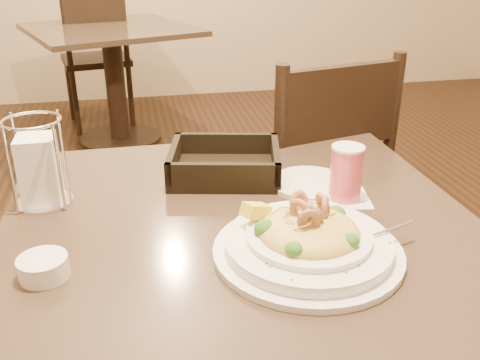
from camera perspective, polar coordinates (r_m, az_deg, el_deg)
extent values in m
cube|color=#4B3B2B|center=(1.02, 0.23, -5.30)|extent=(0.90, 0.90, 0.03)
cylinder|color=black|center=(3.56, -12.60, 4.38)|extent=(0.52, 0.52, 0.03)
cylinder|color=black|center=(3.46, -13.12, 9.72)|extent=(0.12, 0.12, 0.66)
cube|color=#4B3B2B|center=(3.39, -13.69, 15.33)|extent=(1.15, 1.15, 0.03)
cube|color=black|center=(1.72, 6.39, -1.87)|extent=(0.51, 0.51, 0.04)
cylinder|color=black|center=(2.05, 7.84, -4.75)|extent=(0.04, 0.04, 0.43)
cylinder|color=black|center=(1.90, -1.44, -7.05)|extent=(0.04, 0.04, 0.43)
cylinder|color=black|center=(1.81, 13.99, -9.75)|extent=(0.04, 0.04, 0.43)
cylinder|color=black|center=(1.64, 3.75, -13.05)|extent=(0.04, 0.04, 0.43)
cylinder|color=black|center=(1.59, 15.76, 4.85)|extent=(0.04, 0.04, 0.46)
cylinder|color=black|center=(1.39, 4.29, 2.93)|extent=(0.04, 0.04, 0.46)
cube|color=black|center=(1.45, 10.70, 7.67)|extent=(0.36, 0.11, 0.22)
cube|color=black|center=(3.81, -15.12, 12.27)|extent=(0.49, 0.49, 0.04)
cylinder|color=black|center=(4.06, -12.57, 9.84)|extent=(0.04, 0.04, 0.43)
cylinder|color=black|center=(4.03, -17.66, 9.13)|extent=(0.04, 0.04, 0.43)
cylinder|color=black|center=(3.72, -11.57, 8.58)|extent=(0.04, 0.04, 0.43)
cylinder|color=black|center=(3.68, -17.11, 7.80)|extent=(0.04, 0.04, 0.43)
cylinder|color=black|center=(3.62, -12.24, 15.96)|extent=(0.04, 0.04, 0.46)
cylinder|color=black|center=(3.58, -18.10, 15.23)|extent=(0.04, 0.04, 0.46)
cube|color=black|center=(3.58, -15.34, 17.19)|extent=(0.36, 0.09, 0.22)
cylinder|color=white|center=(0.92, 7.22, -7.58)|extent=(0.32, 0.32, 0.01)
cylinder|color=white|center=(0.92, 7.27, -6.73)|extent=(0.28, 0.28, 0.02)
cylinder|color=white|center=(0.91, 7.32, -5.91)|extent=(0.21, 0.21, 0.01)
ellipsoid|color=gold|center=(0.91, 7.34, -5.58)|extent=(0.17, 0.17, 0.06)
cube|color=yellow|center=(0.93, 1.69, -3.30)|extent=(0.06, 0.05, 0.04)
cube|color=silver|center=(0.95, 15.38, -5.25)|extent=(0.12, 0.04, 0.01)
cube|color=silver|center=(0.92, 11.73, -5.53)|extent=(0.03, 0.03, 0.00)
torus|color=gold|center=(0.90, 7.48, -4.82)|extent=(0.05, 0.05, 0.03)
torus|color=gold|center=(0.88, 7.61, -5.14)|extent=(0.04, 0.04, 0.02)
torus|color=gold|center=(0.90, 5.97, -4.92)|extent=(0.05, 0.04, 0.03)
torus|color=gold|center=(0.90, 7.58, -4.78)|extent=(0.04, 0.04, 0.01)
torus|color=gold|center=(0.91, 7.17, -4.07)|extent=(0.04, 0.05, 0.03)
torus|color=gold|center=(0.91, 4.25, -3.56)|extent=(0.04, 0.04, 0.02)
torus|color=gold|center=(0.89, 7.90, -5.32)|extent=(0.06, 0.05, 0.03)
torus|color=gold|center=(0.89, 9.48, -5.81)|extent=(0.03, 0.03, 0.02)
torus|color=gold|center=(0.89, 8.23, -4.45)|extent=(0.03, 0.03, 0.02)
torus|color=gold|center=(0.90, 5.91, -4.11)|extent=(0.04, 0.04, 0.03)
torus|color=gold|center=(0.93, 10.37, -4.41)|extent=(0.06, 0.06, 0.03)
torus|color=gold|center=(0.90, 7.97, -3.55)|extent=(0.06, 0.06, 0.03)
torus|color=gold|center=(0.92, 7.93, -4.38)|extent=(0.06, 0.06, 0.02)
torus|color=gold|center=(0.90, 8.84, -4.36)|extent=(0.04, 0.04, 0.00)
torus|color=gold|center=(0.92, 8.79, -3.78)|extent=(0.06, 0.05, 0.03)
torus|color=gold|center=(0.89, 6.89, -4.81)|extent=(0.03, 0.04, 0.03)
torus|color=gold|center=(0.88, 5.63, -4.08)|extent=(0.04, 0.04, 0.02)
torus|color=gold|center=(0.87, 6.72, -5.10)|extent=(0.05, 0.04, 0.04)
torus|color=gold|center=(0.90, 5.87, -4.64)|extent=(0.04, 0.04, 0.01)
torus|color=gold|center=(0.91, 3.63, -4.72)|extent=(0.05, 0.05, 0.01)
torus|color=gold|center=(0.92, 7.76, -4.50)|extent=(0.03, 0.03, 0.02)
torus|color=tan|center=(0.89, 6.37, -3.28)|extent=(0.04, 0.04, 0.04)
torus|color=tan|center=(0.90, 9.10, -2.96)|extent=(0.03, 0.04, 0.04)
torus|color=tan|center=(0.88, 7.15, -3.40)|extent=(0.04, 0.05, 0.04)
torus|color=tan|center=(0.91, 8.81, -2.53)|extent=(0.03, 0.04, 0.04)
torus|color=tan|center=(0.88, 7.82, -3.60)|extent=(0.05, 0.05, 0.04)
torus|color=tan|center=(0.91, 6.31, -2.37)|extent=(0.05, 0.04, 0.04)
torus|color=tan|center=(0.86, 7.34, -4.28)|extent=(0.04, 0.02, 0.04)
ellipsoid|color=#255513|center=(0.95, 10.17, -3.53)|extent=(0.04, 0.04, 0.03)
ellipsoid|color=#255513|center=(0.96, 6.27, -2.95)|extent=(0.03, 0.03, 0.03)
ellipsoid|color=#255513|center=(0.89, 2.72, -5.20)|extent=(0.04, 0.04, 0.03)
ellipsoid|color=#255513|center=(0.84, 5.81, -7.34)|extent=(0.03, 0.03, 0.02)
ellipsoid|color=#255513|center=(0.88, 11.64, -6.35)|extent=(0.03, 0.03, 0.02)
cube|color=#266619|center=(0.85, 12.61, -8.91)|extent=(0.00, 0.00, 0.00)
cube|color=#266619|center=(1.00, 4.42, -2.88)|extent=(0.00, 0.00, 0.00)
cube|color=#266619|center=(1.02, 7.99, -2.72)|extent=(0.00, 0.00, 0.00)
cube|color=#266619|center=(0.83, 11.29, -9.62)|extent=(0.00, 0.00, 0.00)
cube|color=#266619|center=(1.02, 5.97, -2.60)|extent=(0.00, 0.00, 0.00)
cube|color=#266619|center=(0.83, 3.22, -9.22)|extent=(0.00, 0.00, 0.00)
cube|color=#266619|center=(0.92, 15.71, -6.42)|extent=(0.00, 0.00, 0.00)
cube|color=#266619|center=(0.81, 5.53, -10.52)|extent=(0.00, 0.00, 0.00)
cube|color=#266619|center=(1.02, 6.73, -2.52)|extent=(0.00, 0.00, 0.00)
cube|color=#266619|center=(0.99, 2.79, -3.34)|extent=(0.00, 0.00, 0.00)
cube|color=#266619|center=(0.84, 2.84, -8.87)|extent=(0.00, 0.00, 0.00)
cube|color=white|center=(1.13, 11.02, -1.93)|extent=(0.12, 0.12, 0.00)
cylinder|color=#E55161|center=(1.10, 11.25, 0.71)|extent=(0.06, 0.06, 0.11)
cylinder|color=white|center=(1.08, 11.49, 3.40)|extent=(0.07, 0.07, 0.01)
cube|color=black|center=(1.21, -1.63, 0.90)|extent=(0.28, 0.25, 0.02)
cube|color=black|center=(1.20, 3.84, 2.34)|extent=(0.06, 0.20, 0.05)
cube|color=black|center=(1.21, -7.08, 2.38)|extent=(0.06, 0.20, 0.05)
cube|color=black|center=(1.28, -1.49, 3.94)|extent=(0.24, 0.07, 0.05)
cube|color=black|center=(1.11, -1.83, 0.57)|extent=(0.24, 0.07, 0.05)
cylinder|color=silver|center=(1.16, -20.10, -2.15)|extent=(0.11, 0.11, 0.01)
torus|color=silver|center=(1.10, -21.40, 5.94)|extent=(0.11, 0.11, 0.01)
cube|color=white|center=(1.13, -20.61, 1.08)|extent=(0.09, 0.09, 0.14)
cylinder|color=silver|center=(1.09, -23.31, 0.86)|extent=(0.01, 0.01, 0.18)
cylinder|color=silver|center=(1.08, -18.75, 1.27)|extent=(0.01, 0.01, 0.18)
cylinder|color=silver|center=(1.17, -22.59, 2.56)|extent=(0.01, 0.01, 0.18)
cylinder|color=silver|center=(1.16, -18.34, 2.96)|extent=(0.01, 0.01, 0.18)
cylinder|color=white|center=(1.17, 7.47, -0.36)|extent=(0.21, 0.21, 0.01)
cylinder|color=white|center=(0.91, -20.25, -8.73)|extent=(0.08, 0.08, 0.03)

